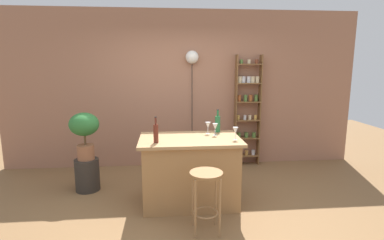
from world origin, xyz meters
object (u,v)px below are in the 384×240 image
at_px(wine_glass_left, 235,131).
at_px(wine_glass_center, 208,125).
at_px(spice_shelf, 247,109).
at_px(bar_stool, 206,187).
at_px(plant_stool, 87,175).
at_px(potted_plant, 84,130).
at_px(wine_glass_right, 215,127).
at_px(bottle_spirits_clear, 156,133).
at_px(bottle_sauce_amber, 218,123).
at_px(pendant_globe_light, 192,58).

height_order(wine_glass_left, wine_glass_center, same).
bearing_deg(spice_shelf, bar_stool, -115.50).
bearing_deg(plant_stool, potted_plant, -90.00).
bearing_deg(wine_glass_right, plant_stool, 167.13).
bearing_deg(spice_shelf, wine_glass_left, -110.43).
relative_size(bar_stool, bottle_spirits_clear, 2.13).
relative_size(bottle_sauce_amber, pendant_globe_light, 0.16).
bearing_deg(wine_glass_left, bar_stool, -127.39).
relative_size(bar_stool, wine_glass_left, 4.24).
height_order(bar_stool, wine_glass_left, wine_glass_left).
distance_m(potted_plant, bottle_spirits_clear, 1.29).
distance_m(bar_stool, pendant_globe_light, 2.69).
relative_size(potted_plant, pendant_globe_light, 0.33).
xyz_separation_m(wine_glass_left, pendant_globe_light, (-0.40, 1.68, 0.94)).
xyz_separation_m(bottle_sauce_amber, wine_glass_left, (0.15, -0.47, -0.01)).
bearing_deg(bottle_sauce_amber, bar_stool, -106.15).
xyz_separation_m(plant_stool, wine_glass_left, (2.05, -0.69, 0.78)).
height_order(potted_plant, bottle_sauce_amber, bottle_sauce_amber).
distance_m(bar_stool, potted_plant, 2.09).
relative_size(bottle_spirits_clear, wine_glass_right, 1.99).
distance_m(bar_stool, spice_shelf, 2.54).
distance_m(potted_plant, wine_glass_center, 1.78).
bearing_deg(bottle_spirits_clear, bottle_sauce_amber, 31.70).
bearing_deg(wine_glass_center, spice_shelf, 54.37).
xyz_separation_m(plant_stool, bottle_spirits_clear, (1.05, -0.75, 0.78)).
height_order(bar_stool, wine_glass_center, wine_glass_center).
bearing_deg(potted_plant, wine_glass_center, -10.27).
bearing_deg(wine_glass_center, wine_glass_left, -50.80).
distance_m(spice_shelf, bottle_sauce_amber, 1.40).
bearing_deg(bar_stool, wine_glass_center, 80.87).
xyz_separation_m(bar_stool, pendant_globe_light, (0.06, 2.28, 1.43)).
height_order(wine_glass_right, pendant_globe_light, pendant_globe_light).
height_order(bar_stool, potted_plant, potted_plant).
distance_m(wine_glass_left, wine_glass_right, 0.34).
bearing_deg(potted_plant, wine_glass_left, -18.49).
distance_m(wine_glass_right, pendant_globe_light, 1.71).
bearing_deg(wine_glass_center, bottle_spirits_clear, -148.68).
bearing_deg(pendant_globe_light, bar_stool, -91.39).
bearing_deg(plant_stool, bar_stool, -38.78).
relative_size(plant_stool, potted_plant, 0.69).
bearing_deg(pendant_globe_light, wine_glass_left, -76.62).
distance_m(plant_stool, wine_glass_right, 2.04).
xyz_separation_m(potted_plant, wine_glass_center, (1.75, -0.32, 0.09)).
relative_size(wine_glass_left, pendant_globe_light, 0.08).
relative_size(bar_stool, pendant_globe_light, 0.33).
bearing_deg(wine_glass_center, pendant_globe_light, 94.34).
bearing_deg(pendant_globe_light, plant_stool, -148.88).
bearing_deg(wine_glass_right, potted_plant, 167.13).
relative_size(bottle_sauce_amber, wine_glass_center, 2.00).
relative_size(bottle_spirits_clear, wine_glass_center, 1.99).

